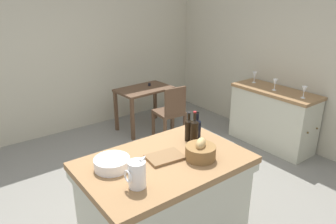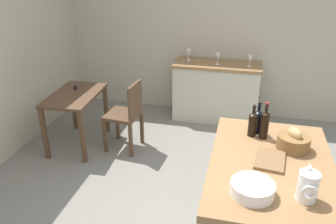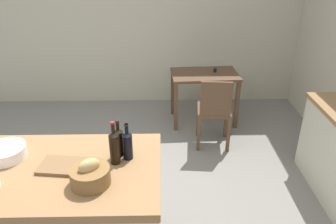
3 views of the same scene
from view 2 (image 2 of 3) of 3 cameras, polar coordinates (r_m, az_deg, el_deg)
ground_plane at (r=3.48m, az=5.91°, el=-17.36°), size 6.76×6.76×0.00m
wall_right at (r=5.27m, az=10.72°, el=13.25°), size 0.12×5.20×2.60m
island_table at (r=2.97m, az=16.00°, el=-14.83°), size 1.41×0.93×0.89m
side_cabinet at (r=5.20m, az=8.05°, el=3.40°), size 0.52×1.29×0.88m
writing_desk at (r=4.52m, az=-15.26°, el=1.59°), size 0.93×0.61×0.77m
wooden_chair at (r=4.33m, az=-6.91°, el=-0.27°), size 0.43×0.43×0.91m
pitcher at (r=2.38m, az=22.39°, el=-11.42°), size 0.17×0.13×0.25m
wash_bowl at (r=2.35m, az=13.95°, el=-12.37°), size 0.29×0.29×0.09m
bread_basket at (r=2.93m, az=20.29°, el=-4.62°), size 0.26×0.26×0.19m
cutting_board at (r=2.73m, az=16.73°, el=-7.72°), size 0.33×0.25×0.02m
wine_bottle_dark at (r=3.08m, az=14.80°, el=-1.44°), size 0.07×0.07×0.28m
wine_bottle_amber at (r=3.01m, az=13.99°, el=-1.88°), size 0.07×0.07×0.29m
wine_bottle_green at (r=3.00m, az=15.89°, el=-1.93°), size 0.07×0.07×0.33m
wine_glass_far_left at (r=4.97m, az=13.59°, el=8.65°), size 0.07×0.07×0.16m
wine_glass_left at (r=4.98m, az=8.35°, el=9.17°), size 0.07×0.07×0.17m
wine_glass_middle at (r=5.13m, az=3.49°, el=9.88°), size 0.07×0.07×0.17m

